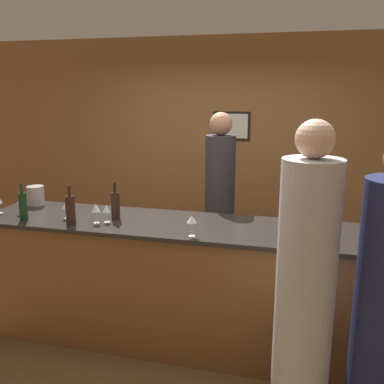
{
  "coord_description": "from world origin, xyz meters",
  "views": [
    {
      "loc": [
        0.93,
        -3.25,
        2.16
      ],
      "look_at": [
        0.07,
        0.1,
        1.34
      ],
      "focal_mm": 40.0,
      "sensor_mm": 36.0,
      "label": 1
    }
  ],
  "objects_px": {
    "guest_1": "(304,300)",
    "wine_bottle_0": "(23,206)",
    "wine_bottle_2": "(115,205)",
    "bartender": "(220,216)",
    "wine_bottle_1": "(70,209)",
    "ice_bucket": "(36,196)"
  },
  "relations": [
    {
      "from": "guest_1",
      "to": "wine_bottle_0",
      "type": "distance_m",
      "value": 2.41
    },
    {
      "from": "guest_1",
      "to": "wine_bottle_2",
      "type": "height_order",
      "value": "guest_1"
    },
    {
      "from": "bartender",
      "to": "wine_bottle_2",
      "type": "xyz_separation_m",
      "value": [
        -0.75,
        -0.81,
        0.28
      ]
    },
    {
      "from": "guest_1",
      "to": "wine_bottle_0",
      "type": "relative_size",
      "value": 6.31
    },
    {
      "from": "guest_1",
      "to": "wine_bottle_1",
      "type": "xyz_separation_m",
      "value": [
        -1.87,
        0.58,
        0.27
      ]
    },
    {
      "from": "guest_1",
      "to": "wine_bottle_1",
      "type": "distance_m",
      "value": 1.98
    },
    {
      "from": "wine_bottle_0",
      "to": "wine_bottle_2",
      "type": "distance_m",
      "value": 0.78
    },
    {
      "from": "guest_1",
      "to": "bartender",
      "type": "bearing_deg",
      "value": 116.96
    },
    {
      "from": "wine_bottle_2",
      "to": "bartender",
      "type": "bearing_deg",
      "value": 46.93
    },
    {
      "from": "guest_1",
      "to": "wine_bottle_2",
      "type": "relative_size",
      "value": 6.26
    },
    {
      "from": "wine_bottle_0",
      "to": "wine_bottle_1",
      "type": "distance_m",
      "value": 0.45
    },
    {
      "from": "bartender",
      "to": "wine_bottle_2",
      "type": "relative_size",
      "value": 6.11
    },
    {
      "from": "bartender",
      "to": "ice_bucket",
      "type": "bearing_deg",
      "value": 18.67
    },
    {
      "from": "ice_bucket",
      "to": "bartender",
      "type": "bearing_deg",
      "value": 18.67
    },
    {
      "from": "bartender",
      "to": "wine_bottle_0",
      "type": "distance_m",
      "value": 1.84
    },
    {
      "from": "wine_bottle_1",
      "to": "wine_bottle_2",
      "type": "bearing_deg",
      "value": 38.32
    },
    {
      "from": "wine_bottle_1",
      "to": "wine_bottle_0",
      "type": "bearing_deg",
      "value": 179.02
    },
    {
      "from": "guest_1",
      "to": "wine_bottle_2",
      "type": "distance_m",
      "value": 1.8
    },
    {
      "from": "guest_1",
      "to": "ice_bucket",
      "type": "relative_size",
      "value": 10.92
    },
    {
      "from": "ice_bucket",
      "to": "guest_1",
      "type": "bearing_deg",
      "value": -22.69
    },
    {
      "from": "bartender",
      "to": "wine_bottle_1",
      "type": "bearing_deg",
      "value": 44.75
    },
    {
      "from": "guest_1",
      "to": "ice_bucket",
      "type": "xyz_separation_m",
      "value": [
        -2.51,
        1.05,
        0.24
      ]
    }
  ]
}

